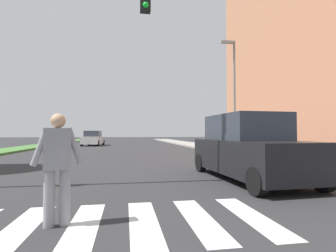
{
  "coord_description": "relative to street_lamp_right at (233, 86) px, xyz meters",
  "views": [
    {
      "loc": [
        0.61,
        4.42,
        1.39
      ],
      "look_at": [
        2.36,
        14.85,
        1.7
      ],
      "focal_mm": 27.14,
      "sensor_mm": 36.0,
      "label": 1
    }
  ],
  "objects": [
    {
      "name": "ground_plane",
      "position": [
        -7.76,
        9.54,
        -4.59
      ],
      "size": [
        140.0,
        140.0,
        0.0
      ],
      "primitive_type": "plane",
      "color": "#2D2D30"
    },
    {
      "name": "crosswalk",
      "position": [
        -7.76,
        -12.02,
        -4.59
      ],
      "size": [
        5.85,
        2.2,
        0.01
      ],
      "color": "silver",
      "rests_on": "ground_plane"
    },
    {
      "name": "median_strip",
      "position": [
        -16.06,
        7.54,
        -4.52
      ],
      "size": [
        2.53,
        64.0,
        0.15
      ],
      "primitive_type": "cube",
      "color": "#477A38",
      "rests_on": "ground_plane"
    },
    {
      "name": "sidewalk_right",
      "position": [
        0.6,
        7.54,
        -4.52
      ],
      "size": [
        3.0,
        64.0,
        0.15
      ],
      "primitive_type": "cube",
      "color": "#9E9991",
      "rests_on": "ground_plane"
    },
    {
      "name": "street_lamp_right",
      "position": [
        0.0,
        0.0,
        0.0
      ],
      "size": [
        1.02,
        0.24,
        7.5
      ],
      "color": "slate",
      "rests_on": "sidewalk_right"
    },
    {
      "name": "pedestrian_performer",
      "position": [
        -8.16,
        -11.98,
        -3.66
      ],
      "size": [
        0.75,
        0.3,
        1.69
      ],
      "color": "gray",
      "rests_on": "ground_plane"
    },
    {
      "name": "suv_crossing",
      "position": [
        -3.48,
        -8.84,
        -3.66
      ],
      "size": [
        2.16,
        4.68,
        1.97
      ],
      "color": "black",
      "rests_on": "ground_plane"
    },
    {
      "name": "sedan_midblock",
      "position": [
        -10.78,
        13.88,
        -3.82
      ],
      "size": [
        2.22,
        4.53,
        1.67
      ],
      "color": "silver",
      "rests_on": "ground_plane"
    }
  ]
}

